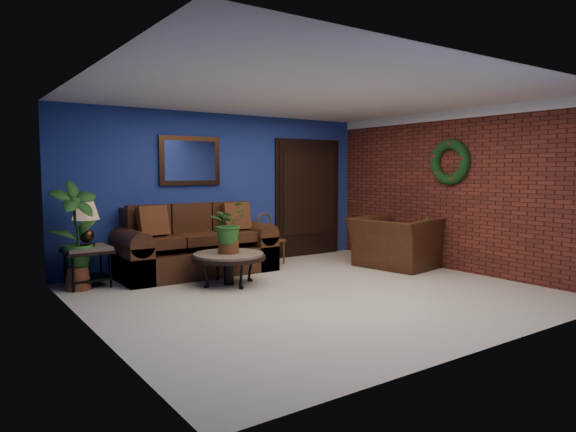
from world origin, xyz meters
TOP-DOWN VIEW (x-y plane):
  - floor at (0.00, 0.00)m, footprint 5.50×5.50m
  - wall_back at (0.00, 2.50)m, footprint 5.50×0.04m
  - wall_left at (-2.75, 0.00)m, footprint 0.04×5.00m
  - wall_right_brick at (2.75, 0.00)m, footprint 0.04×5.00m
  - ceiling at (0.00, 0.00)m, footprint 5.50×5.00m
  - crown_molding at (2.72, 0.00)m, footprint 0.03×5.00m
  - wall_mirror at (-0.60, 2.46)m, footprint 1.02×0.06m
  - closet_door at (1.75, 2.47)m, footprint 1.44×0.06m
  - wreath at (2.69, 0.05)m, footprint 0.16×0.72m
  - sofa at (-0.72, 2.09)m, footprint 2.35×1.01m
  - coffee_table at (-0.67, 1.08)m, footprint 1.02×1.02m
  - end_table at (-2.30, 2.05)m, footprint 0.60×0.60m
  - table_lamp at (-2.30, 2.05)m, footprint 0.35×0.35m
  - side_chair at (0.64, 2.11)m, footprint 0.41×0.41m
  - armchair at (2.15, 0.66)m, footprint 1.27×1.40m
  - coffee_plant at (-0.67, 1.08)m, footprint 0.64×0.60m
  - floor_plant at (2.35, 0.35)m, footprint 0.44×0.39m
  - tall_plant at (-2.45, 1.95)m, footprint 0.71×0.56m

SIDE VIEW (x-z plane):
  - floor at x=0.00m, z-range 0.00..0.00m
  - sofa at x=-0.72m, z-range -0.18..0.87m
  - coffee_table at x=-0.67m, z-range 0.16..0.60m
  - armchair at x=2.15m, z-range 0.00..0.81m
  - end_table at x=-2.30m, z-range 0.14..0.69m
  - floor_plant at x=2.35m, z-range 0.02..0.84m
  - side_chair at x=0.64m, z-range 0.06..0.91m
  - tall_plant at x=-2.45m, z-range 0.06..1.50m
  - coffee_plant at x=-0.67m, z-range 0.47..1.18m
  - table_lamp at x=-2.30m, z-range 0.63..1.22m
  - closet_door at x=1.75m, z-range -0.04..2.14m
  - wall_back at x=0.00m, z-range 0.00..2.50m
  - wall_left at x=-2.75m, z-range 0.00..2.50m
  - wall_right_brick at x=2.75m, z-range 0.00..2.50m
  - wreath at x=2.69m, z-range 1.34..2.06m
  - wall_mirror at x=-0.60m, z-range 1.33..2.10m
  - crown_molding at x=2.72m, z-range 2.36..2.50m
  - ceiling at x=0.00m, z-range 2.49..2.51m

